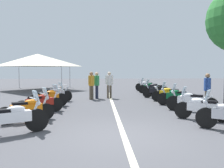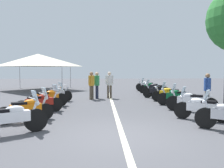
{
  "view_description": "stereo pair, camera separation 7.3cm",
  "coord_description": "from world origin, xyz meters",
  "px_view_note": "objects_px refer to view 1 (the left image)",
  "views": [
    {
      "loc": [
        -6.36,
        0.64,
        1.85
      ],
      "look_at": [
        6.75,
        0.0,
        1.02
      ],
      "focal_mm": 37.71,
      "sensor_mm": 36.0,
      "label": 1
    },
    {
      "loc": [
        -6.36,
        0.57,
        1.85
      ],
      "look_at": [
        6.75,
        0.0,
        1.02
      ],
      "focal_mm": 37.71,
      "sensor_mm": 36.0,
      "label": 2
    }
  ],
  "objects_px": {
    "motorcycle_left_row_3": "(48,98)",
    "bystander_1": "(207,88)",
    "bystander_2": "(91,83)",
    "bystander_3": "(97,83)",
    "motorcycle_left_row_4": "(55,94)",
    "event_tent": "(38,60)",
    "motorcycle_left_row_2": "(41,102)",
    "bystander_0": "(109,83)",
    "motorcycle_right_row_6": "(155,89)",
    "motorcycle_right_row_7": "(151,87)",
    "motorcycle_right_row_2": "(191,101)",
    "motorcycle_right_row_4": "(170,94)",
    "motorcycle_right_row_8": "(146,86)",
    "motorcycle_right_row_3": "(177,97)",
    "motorcycle_right_row_5": "(158,91)",
    "motorcycle_left_row_1": "(27,109)",
    "motorcycle_right_row_1": "(202,108)",
    "motorcycle_left_row_0": "(10,119)"
  },
  "relations": [
    {
      "from": "motorcycle_left_row_3",
      "to": "bystander_1",
      "type": "bearing_deg",
      "value": -34.19
    },
    {
      "from": "bystander_2",
      "to": "bystander_3",
      "type": "relative_size",
      "value": 1.02
    },
    {
      "from": "motorcycle_left_row_4",
      "to": "event_tent",
      "type": "xyz_separation_m",
      "value": [
        7.9,
        2.97,
        2.2
      ]
    },
    {
      "from": "motorcycle_left_row_4",
      "to": "bystander_3",
      "type": "bearing_deg",
      "value": 3.93
    },
    {
      "from": "motorcycle_left_row_2",
      "to": "bystander_0",
      "type": "relative_size",
      "value": 1.02
    },
    {
      "from": "motorcycle_right_row_6",
      "to": "motorcycle_right_row_7",
      "type": "height_order",
      "value": "motorcycle_right_row_7"
    },
    {
      "from": "motorcycle_right_row_2",
      "to": "bystander_1",
      "type": "height_order",
      "value": "bystander_1"
    },
    {
      "from": "motorcycle_right_row_4",
      "to": "motorcycle_right_row_8",
      "type": "bearing_deg",
      "value": -61.25
    },
    {
      "from": "motorcycle_right_row_3",
      "to": "motorcycle_right_row_5",
      "type": "relative_size",
      "value": 1.0
    },
    {
      "from": "motorcycle_right_row_7",
      "to": "motorcycle_left_row_1",
      "type": "bearing_deg",
      "value": 80.26
    },
    {
      "from": "motorcycle_left_row_2",
      "to": "motorcycle_right_row_7",
      "type": "xyz_separation_m",
      "value": [
        7.91,
        -6.38,
        0.0
      ]
    },
    {
      "from": "motorcycle_right_row_1",
      "to": "motorcycle_left_row_2",
      "type": "bearing_deg",
      "value": 17.65
    },
    {
      "from": "motorcycle_left_row_1",
      "to": "motorcycle_right_row_8",
      "type": "relative_size",
      "value": 1.03
    },
    {
      "from": "motorcycle_left_row_1",
      "to": "motorcycle_left_row_3",
      "type": "distance_m",
      "value": 3.19
    },
    {
      "from": "motorcycle_right_row_1",
      "to": "motorcycle_right_row_7",
      "type": "xyz_separation_m",
      "value": [
        9.57,
        -0.22,
        -0.0
      ]
    },
    {
      "from": "event_tent",
      "to": "motorcycle_right_row_8",
      "type": "bearing_deg",
      "value": -100.09
    },
    {
      "from": "motorcycle_right_row_2",
      "to": "motorcycle_right_row_4",
      "type": "height_order",
      "value": "motorcycle_right_row_2"
    },
    {
      "from": "motorcycle_left_row_4",
      "to": "event_tent",
      "type": "distance_m",
      "value": 8.72
    },
    {
      "from": "motorcycle_right_row_8",
      "to": "motorcycle_left_row_1",
      "type": "bearing_deg",
      "value": 97.18
    },
    {
      "from": "motorcycle_right_row_3",
      "to": "motorcycle_right_row_4",
      "type": "height_order",
      "value": "motorcycle_right_row_3"
    },
    {
      "from": "motorcycle_right_row_1",
      "to": "motorcycle_right_row_8",
      "type": "relative_size",
      "value": 1.03
    },
    {
      "from": "motorcycle_right_row_5",
      "to": "bystander_3",
      "type": "bearing_deg",
      "value": 30.82
    },
    {
      "from": "motorcycle_right_row_4",
      "to": "motorcycle_right_row_1",
      "type": "bearing_deg",
      "value": 115.13
    },
    {
      "from": "bystander_0",
      "to": "motorcycle_right_row_4",
      "type": "bearing_deg",
      "value": -138.06
    },
    {
      "from": "motorcycle_left_row_2",
      "to": "bystander_3",
      "type": "height_order",
      "value": "bystander_3"
    },
    {
      "from": "motorcycle_left_row_0",
      "to": "motorcycle_left_row_2",
      "type": "bearing_deg",
      "value": 57.52
    },
    {
      "from": "motorcycle_left_row_0",
      "to": "motorcycle_left_row_1",
      "type": "xyz_separation_m",
      "value": [
        1.7,
        0.05,
        -0.02
      ]
    },
    {
      "from": "motorcycle_right_row_5",
      "to": "motorcycle_right_row_7",
      "type": "height_order",
      "value": "motorcycle_right_row_5"
    },
    {
      "from": "bystander_2",
      "to": "bystander_1",
      "type": "bearing_deg",
      "value": 6.76
    },
    {
      "from": "motorcycle_left_row_4",
      "to": "motorcycle_right_row_8",
      "type": "distance_m",
      "value": 8.91
    },
    {
      "from": "motorcycle_left_row_0",
      "to": "motorcycle_right_row_1",
      "type": "bearing_deg",
      "value": -17.4
    },
    {
      "from": "motorcycle_right_row_3",
      "to": "event_tent",
      "type": "height_order",
      "value": "event_tent"
    },
    {
      "from": "motorcycle_right_row_6",
      "to": "bystander_2",
      "type": "bearing_deg",
      "value": 61.12
    },
    {
      "from": "motorcycle_right_row_7",
      "to": "bystander_0",
      "type": "height_order",
      "value": "bystander_0"
    },
    {
      "from": "motorcycle_left_row_2",
      "to": "motorcycle_right_row_8",
      "type": "xyz_separation_m",
      "value": [
        9.46,
        -6.33,
        0.0
      ]
    },
    {
      "from": "motorcycle_left_row_1",
      "to": "motorcycle_right_row_2",
      "type": "height_order",
      "value": "motorcycle_right_row_2"
    },
    {
      "from": "motorcycle_right_row_2",
      "to": "motorcycle_right_row_4",
      "type": "relative_size",
      "value": 1.01
    },
    {
      "from": "motorcycle_left_row_2",
      "to": "motorcycle_right_row_7",
      "type": "height_order",
      "value": "motorcycle_right_row_7"
    },
    {
      "from": "motorcycle_right_row_1",
      "to": "motorcycle_right_row_2",
      "type": "bearing_deg",
      "value": -66.22
    },
    {
      "from": "motorcycle_right_row_3",
      "to": "motorcycle_left_row_1",
      "type": "bearing_deg",
      "value": 57.48
    },
    {
      "from": "motorcycle_left_row_4",
      "to": "event_tent",
      "type": "relative_size",
      "value": 0.34
    },
    {
      "from": "motorcycle_right_row_2",
      "to": "bystander_3",
      "type": "xyz_separation_m",
      "value": [
        4.79,
        4.15,
        0.5
      ]
    },
    {
      "from": "motorcycle_right_row_7",
      "to": "motorcycle_left_row_2",
      "type": "bearing_deg",
      "value": 75.43
    },
    {
      "from": "motorcycle_right_row_4",
      "to": "bystander_0",
      "type": "distance_m",
      "value": 3.89
    },
    {
      "from": "motorcycle_right_row_7",
      "to": "motorcycle_right_row_8",
      "type": "xyz_separation_m",
      "value": [
        1.56,
        0.05,
        -0.0
      ]
    },
    {
      "from": "bystander_3",
      "to": "motorcycle_right_row_1",
      "type": "bearing_deg",
      "value": -44.88
    },
    {
      "from": "bystander_1",
      "to": "motorcycle_right_row_7",
      "type": "bearing_deg",
      "value": -33.03
    },
    {
      "from": "motorcycle_right_row_6",
      "to": "bystander_0",
      "type": "relative_size",
      "value": 1.02
    },
    {
      "from": "motorcycle_right_row_7",
      "to": "event_tent",
      "type": "distance_m",
      "value": 10.17
    },
    {
      "from": "motorcycle_left_row_4",
      "to": "event_tent",
      "type": "bearing_deg",
      "value": 79.71
    }
  ]
}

